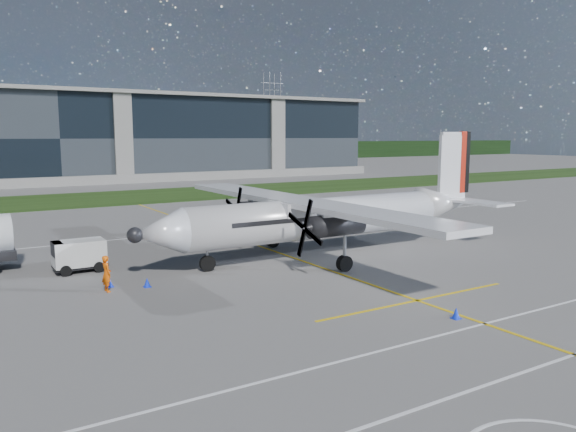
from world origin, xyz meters
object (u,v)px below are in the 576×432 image
object	(u,v)px
pylon_east	(272,116)
ground_crew_person	(106,271)
safety_cone_portwing	(456,313)
baggage_tug	(79,256)
safety_cone_nose_port	(147,282)
safety_cone_tail	(456,234)
safety_cone_stbdwing	(215,226)
turboprop_aircraft	(330,194)
safety_cone_fwd	(110,282)

from	to	relation	value
pylon_east	ground_crew_person	world-z (taller)	pylon_east
ground_crew_person	safety_cone_portwing	bearing A→B (deg)	-142.20
baggage_tug	safety_cone_nose_port	distance (m)	6.02
baggage_tug	safety_cone_portwing	xyz separation A→B (m)	(12.20, -17.71, -0.68)
safety_cone_tail	safety_cone_stbdwing	distance (m)	19.96
pylon_east	safety_cone_stbdwing	bearing A→B (deg)	-121.83
turboprop_aircraft	safety_cone_stbdwing	xyz separation A→B (m)	(-2.19, 13.69, -3.89)
safety_cone_tail	pylon_east	bearing A→B (deg)	65.23
baggage_tug	safety_cone_tail	distance (m)	28.09
safety_cone_portwing	safety_cone_nose_port	bearing A→B (deg)	129.10
turboprop_aircraft	safety_cone_stbdwing	world-z (taller)	turboprop_aircraft
pylon_east	safety_cone_portwing	size ratio (longest dim) A/B	60.00
ground_crew_person	safety_cone_fwd	distance (m)	1.23
ground_crew_person	baggage_tug	bearing A→B (deg)	-3.06
pylon_east	baggage_tug	xyz separation A→B (m)	(-94.71, -141.16, -14.07)
safety_cone_portwing	safety_cone_nose_port	xyz separation A→B (m)	(-9.90, 12.18, 0.00)
safety_cone_portwing	turboprop_aircraft	bearing A→B (deg)	77.28
ground_crew_person	safety_cone_portwing	distance (m)	17.23
pylon_east	safety_cone_nose_port	size ratio (longest dim) A/B	60.00
turboprop_aircraft	pylon_east	bearing A→B (deg)	61.31
turboprop_aircraft	safety_cone_tail	xyz separation A→B (m)	(12.52, 0.18, -3.89)
turboprop_aircraft	safety_cone_portwing	xyz separation A→B (m)	(-3.11, -13.76, -3.89)
baggage_tug	safety_cone_fwd	xyz separation A→B (m)	(0.61, -4.46, -0.68)
safety_cone_stbdwing	safety_cone_nose_port	distance (m)	18.71
baggage_tug	turboprop_aircraft	bearing A→B (deg)	-14.46
safety_cone_nose_port	pylon_east	bearing A→B (deg)	57.79
safety_cone_portwing	safety_cone_stbdwing	xyz separation A→B (m)	(0.92, 27.45, 0.00)
safety_cone_portwing	pylon_east	bearing A→B (deg)	62.56
safety_cone_fwd	safety_cone_stbdwing	world-z (taller)	same
pylon_east	safety_cone_portwing	world-z (taller)	pylon_east
pylon_east	safety_cone_portwing	bearing A→B (deg)	-117.44
baggage_tug	safety_cone_fwd	world-z (taller)	baggage_tug
safety_cone_stbdwing	safety_cone_fwd	bearing A→B (deg)	-131.38
baggage_tug	safety_cone_stbdwing	world-z (taller)	baggage_tug
turboprop_aircraft	safety_cone_stbdwing	distance (m)	14.40
safety_cone_stbdwing	safety_cone_nose_port	bearing A→B (deg)	-125.34
ground_crew_person	safety_cone_fwd	size ratio (longest dim) A/B	4.33
ground_crew_person	pylon_east	bearing A→B (deg)	-38.87
turboprop_aircraft	ground_crew_person	size ratio (longest dim) A/B	12.75
safety_cone_nose_port	turboprop_aircraft	bearing A→B (deg)	6.92
pylon_east	safety_cone_tail	xyz separation A→B (m)	(-66.88, -144.93, -14.75)
pylon_east	ground_crew_person	bearing A→B (deg)	-122.81
ground_crew_person	safety_cone_portwing	xyz separation A→B (m)	(11.92, -12.41, -0.83)
baggage_tug	safety_cone_nose_port	size ratio (longest dim) A/B	6.17
ground_crew_person	safety_cone_stbdwing	world-z (taller)	ground_crew_person
baggage_tug	pylon_east	bearing A→B (deg)	56.14
pylon_east	ground_crew_person	xyz separation A→B (m)	(-94.43, -146.47, -13.92)
safety_cone_tail	turboprop_aircraft	bearing A→B (deg)	-179.16
pylon_east	turboprop_aircraft	xyz separation A→B (m)	(-79.40, -145.11, -10.86)
pylon_east	baggage_tug	bearing A→B (deg)	-123.86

